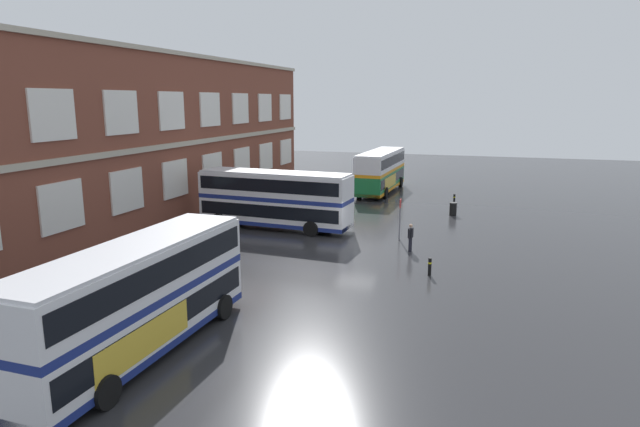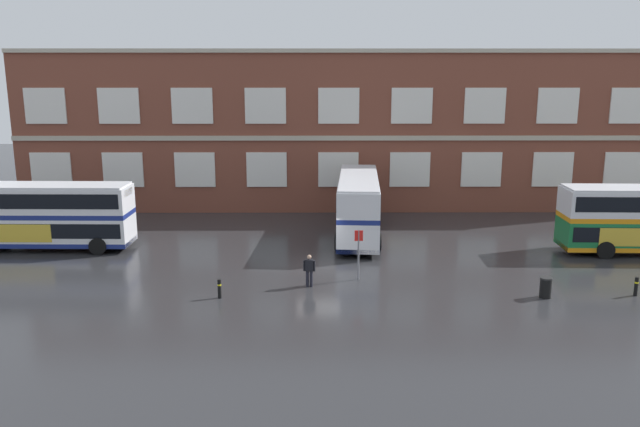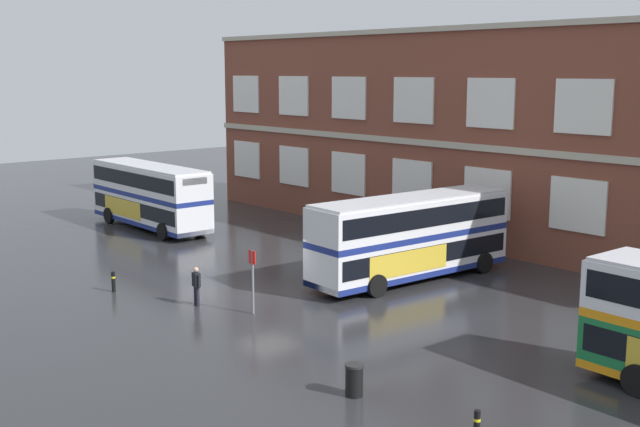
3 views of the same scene
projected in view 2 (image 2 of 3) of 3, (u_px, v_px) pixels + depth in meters
name	position (u px, v px, depth m)	size (l,w,h in m)	color
ground_plane	(318.00, 256.00, 38.14)	(120.00, 120.00, 0.00)	#2B2B2D
brick_terminal_building	(337.00, 130.00, 52.41)	(49.70, 8.19, 12.45)	brown
double_decker_near	(41.00, 215.00, 39.28)	(11.05, 3.03, 4.07)	silver
double_decker_middle	(358.00, 205.00, 42.20)	(3.40, 11.14, 4.07)	silver
waiting_passenger	(309.00, 269.00, 32.56)	(0.64, 0.29, 1.70)	black
bus_stand_flag	(359.00, 250.00, 33.49)	(0.44, 0.10, 2.70)	slate
station_litter_bin	(546.00, 287.00, 31.08)	(0.60, 0.60, 1.03)	black
safety_bollard_west	(219.00, 288.00, 31.00)	(0.19, 0.19, 0.95)	black
safety_bollard_east	(636.00, 286.00, 31.34)	(0.19, 0.19, 0.95)	black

